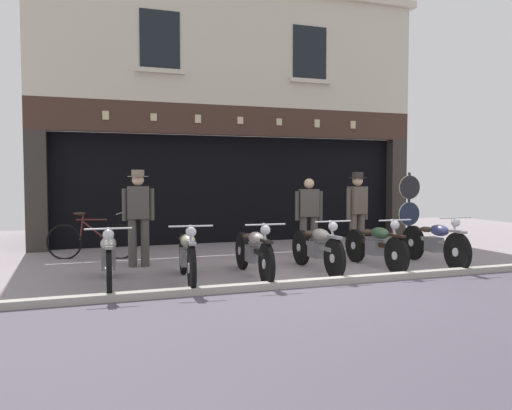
{
  "coord_description": "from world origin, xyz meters",
  "views": [
    {
      "loc": [
        -3.59,
        -6.63,
        1.6
      ],
      "look_at": [
        -0.37,
        2.71,
        1.06
      ],
      "focal_mm": 35.57,
      "sensor_mm": 36.0,
      "label": 1
    }
  ],
  "objects_px": {
    "motorcycle_center": "(317,247)",
    "motorcycle_center_right": "(375,244)",
    "motorcycle_right": "(434,242)",
    "salesman_right": "(357,209)",
    "shopkeeper_center": "(309,214)",
    "motorcycle_center_left": "(254,251)",
    "leaning_bicycle": "(92,240)",
    "advert_board_near": "(146,174)",
    "tyre_sign_pole": "(409,202)",
    "advert_board_far": "(90,177)",
    "motorcycle_left": "(187,254)",
    "motorcycle_far_left": "(108,257)",
    "salesman_left": "(138,213)"
  },
  "relations": [
    {
      "from": "motorcycle_left",
      "to": "advert_board_far",
      "type": "bearing_deg",
      "value": -67.83
    },
    {
      "from": "shopkeeper_center",
      "to": "advert_board_far",
      "type": "height_order",
      "value": "advert_board_far"
    },
    {
      "from": "motorcycle_center",
      "to": "motorcycle_left",
      "type": "bearing_deg",
      "value": 4.17
    },
    {
      "from": "motorcycle_center_left",
      "to": "advert_board_near",
      "type": "distance_m",
      "value": 4.72
    },
    {
      "from": "motorcycle_center_left",
      "to": "motorcycle_center",
      "type": "height_order",
      "value": "motorcycle_center_left"
    },
    {
      "from": "motorcycle_right",
      "to": "tyre_sign_pole",
      "type": "bearing_deg",
      "value": -114.02
    },
    {
      "from": "leaning_bicycle",
      "to": "salesman_left",
      "type": "bearing_deg",
      "value": 49.8
    },
    {
      "from": "motorcycle_center_right",
      "to": "salesman_left",
      "type": "bearing_deg",
      "value": -21.42
    },
    {
      "from": "motorcycle_left",
      "to": "motorcycle_right",
      "type": "bearing_deg",
      "value": -174.22
    },
    {
      "from": "tyre_sign_pole",
      "to": "leaning_bicycle",
      "type": "distance_m",
      "value": 7.23
    },
    {
      "from": "motorcycle_center_right",
      "to": "motorcycle_right",
      "type": "relative_size",
      "value": 0.98
    },
    {
      "from": "motorcycle_far_left",
      "to": "tyre_sign_pole",
      "type": "height_order",
      "value": "tyre_sign_pole"
    },
    {
      "from": "salesman_right",
      "to": "motorcycle_left",
      "type": "bearing_deg",
      "value": 8.88
    },
    {
      "from": "motorcycle_center",
      "to": "motorcycle_center_right",
      "type": "distance_m",
      "value": 1.12
    },
    {
      "from": "salesman_right",
      "to": "advert_board_far",
      "type": "bearing_deg",
      "value": -42.57
    },
    {
      "from": "motorcycle_right",
      "to": "motorcycle_center",
      "type": "bearing_deg",
      "value": -0.8
    },
    {
      "from": "motorcycle_center_right",
      "to": "motorcycle_left",
      "type": "bearing_deg",
      "value": 1.35
    },
    {
      "from": "motorcycle_center",
      "to": "shopkeeper_center",
      "type": "relative_size",
      "value": 1.24
    },
    {
      "from": "motorcycle_right",
      "to": "leaning_bicycle",
      "type": "xyz_separation_m",
      "value": [
        -5.86,
        2.8,
        -0.06
      ]
    },
    {
      "from": "tyre_sign_pole",
      "to": "shopkeeper_center",
      "type": "bearing_deg",
      "value": -162.72
    },
    {
      "from": "advert_board_far",
      "to": "leaning_bicycle",
      "type": "bearing_deg",
      "value": -90.67
    },
    {
      "from": "salesman_left",
      "to": "motorcycle_left",
      "type": "bearing_deg",
      "value": 114.5
    },
    {
      "from": "tyre_sign_pole",
      "to": "advert_board_near",
      "type": "xyz_separation_m",
      "value": [
        -5.93,
        1.84,
        0.66
      ]
    },
    {
      "from": "motorcycle_left",
      "to": "salesman_right",
      "type": "relative_size",
      "value": 1.18
    },
    {
      "from": "motorcycle_center_left",
      "to": "advert_board_near",
      "type": "height_order",
      "value": "advert_board_near"
    },
    {
      "from": "motorcycle_right",
      "to": "salesman_right",
      "type": "relative_size",
      "value": 1.16
    },
    {
      "from": "salesman_left",
      "to": "leaning_bicycle",
      "type": "relative_size",
      "value": 1.01
    },
    {
      "from": "advert_board_far",
      "to": "motorcycle_far_left",
      "type": "bearing_deg",
      "value": -87.81
    },
    {
      "from": "tyre_sign_pole",
      "to": "advert_board_far",
      "type": "bearing_deg",
      "value": 165.6
    },
    {
      "from": "motorcycle_center",
      "to": "advert_board_near",
      "type": "relative_size",
      "value": 2.01
    },
    {
      "from": "salesman_left",
      "to": "tyre_sign_pole",
      "type": "relative_size",
      "value": 1.01
    },
    {
      "from": "motorcycle_center_left",
      "to": "tyre_sign_pole",
      "type": "bearing_deg",
      "value": -149.09
    },
    {
      "from": "motorcycle_right",
      "to": "leaning_bicycle",
      "type": "height_order",
      "value": "motorcycle_right"
    },
    {
      "from": "salesman_right",
      "to": "motorcycle_right",
      "type": "bearing_deg",
      "value": 100.82
    },
    {
      "from": "motorcycle_far_left",
      "to": "motorcycle_center_left",
      "type": "height_order",
      "value": "motorcycle_far_left"
    },
    {
      "from": "salesman_left",
      "to": "motorcycle_center_right",
      "type": "bearing_deg",
      "value": 164.82
    },
    {
      "from": "salesman_left",
      "to": "tyre_sign_pole",
      "type": "xyz_separation_m",
      "value": [
        6.42,
        1.01,
        0.05
      ]
    },
    {
      "from": "advert_board_near",
      "to": "advert_board_far",
      "type": "bearing_deg",
      "value": 180.0
    },
    {
      "from": "shopkeeper_center",
      "to": "motorcycle_center_left",
      "type": "bearing_deg",
      "value": 55.38
    },
    {
      "from": "motorcycle_center",
      "to": "leaning_bicycle",
      "type": "relative_size",
      "value": 1.14
    },
    {
      "from": "tyre_sign_pole",
      "to": "leaning_bicycle",
      "type": "bearing_deg",
      "value": 178.54
    },
    {
      "from": "motorcycle_far_left",
      "to": "motorcycle_right",
      "type": "relative_size",
      "value": 1.05
    },
    {
      "from": "motorcycle_left",
      "to": "shopkeeper_center",
      "type": "relative_size",
      "value": 1.28
    },
    {
      "from": "motorcycle_left",
      "to": "motorcycle_center_left",
      "type": "relative_size",
      "value": 0.98
    },
    {
      "from": "motorcycle_center_left",
      "to": "tyre_sign_pole",
      "type": "height_order",
      "value": "tyre_sign_pole"
    },
    {
      "from": "motorcycle_left",
      "to": "salesman_right",
      "type": "distance_m",
      "value": 4.18
    },
    {
      "from": "motorcycle_center_left",
      "to": "salesman_right",
      "type": "bearing_deg",
      "value": -148.74
    },
    {
      "from": "motorcycle_center_left",
      "to": "motorcycle_center_right",
      "type": "bearing_deg",
      "value": -175.77
    },
    {
      "from": "advert_board_far",
      "to": "motorcycle_center_left",
      "type": "bearing_deg",
      "value": -61.37
    },
    {
      "from": "motorcycle_center_left",
      "to": "shopkeeper_center",
      "type": "height_order",
      "value": "shopkeeper_center"
    }
  ]
}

